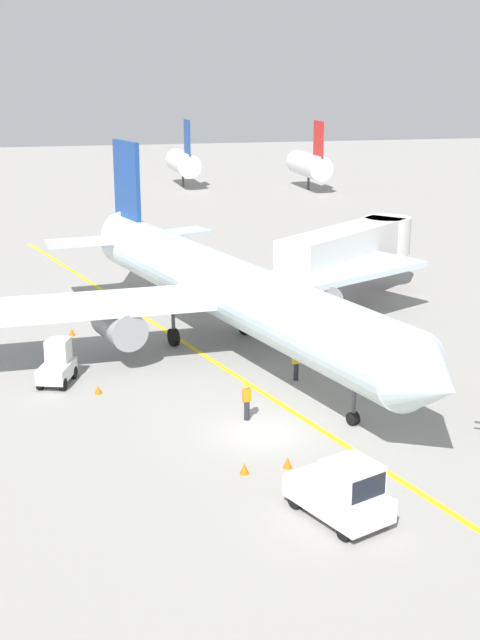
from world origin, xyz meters
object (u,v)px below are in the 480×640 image
airliner (221,286)px  safety_cone_wingtip_left (352,356)px  belt_loader_forward_hold (421,370)px  safety_cone_nose_right (98,389)px  ground_crew_marshaller (296,362)px  baggage_tug_near_wing (57,364)px  safety_cone_nose_left (72,332)px  ground_crew_wing_walker (247,400)px  jet_bridge (355,246)px  pushback_tug (342,492)px  safety_cone_wingtip_right (244,468)px  safety_cone_tail_area (288,462)px

airliner → safety_cone_wingtip_left: 7.79m
belt_loader_forward_hold → safety_cone_nose_right: 15.17m
belt_loader_forward_hold → ground_crew_marshaller: bearing=158.2°
baggage_tug_near_wing → safety_cone_nose_left: 7.63m
ground_crew_wing_walker → safety_cone_wingtip_left: (7.23, 6.33, -0.69)m
baggage_tug_near_wing → ground_crew_wing_walker: 10.07m
safety_cone_nose_left → airliner: bearing=-27.3°
jet_bridge → safety_cone_wingtip_left: 12.90m
jet_bridge → baggage_tug_near_wing: jet_bridge is taller
pushback_tug → baggage_tug_near_wing: size_ratio=1.50×
safety_cone_nose_left → safety_cone_wingtip_left: 15.85m
airliner → jet_bridge: size_ratio=3.02×
belt_loader_forward_hold → pushback_tug: bearing=-126.6°
ground_crew_marshaller → safety_cone_nose_left: (-10.11, 9.93, -0.69)m
safety_cone_nose_left → safety_cone_nose_right: size_ratio=1.00×
jet_bridge → pushback_tug: size_ratio=2.86×
safety_cone_nose_left → pushback_tug: bearing=-71.8°
airliner → safety_cone_wingtip_left: airliner is taller
pushback_tug → safety_cone_nose_right: pushback_tug is taller
safety_cone_wingtip_right → safety_cone_nose_right: bearing=115.7°
jet_bridge → airliner: bearing=-143.7°
pushback_tug → ground_crew_marshaller: bearing=78.9°
ground_crew_wing_walker → safety_cone_wingtip_left: 9.63m
safety_cone_nose_left → safety_cone_wingtip_right: same height
jet_bridge → safety_cone_wingtip_left: (-4.60, -11.58, -3.32)m
pushback_tug → jet_bridge: bearing=67.9°
jet_bridge → safety_cone_nose_left: jet_bridge is taller
safety_cone_wingtip_right → ground_crew_marshaller: bearing=61.7°
pushback_tug → safety_cone_tail_area: bearing=98.7°
jet_bridge → ground_crew_marshaller: (-8.32, -13.75, -2.63)m
safety_cone_nose_right → ground_crew_wing_walker: bearing=-37.9°
airliner → ground_crew_wing_walker: (-1.19, -10.07, -2.51)m
ground_crew_marshaller → safety_cone_wingtip_left: 4.36m
pushback_tug → belt_loader_forward_hold: bearing=53.4°
ground_crew_marshaller → ground_crew_wing_walker: (-3.52, -4.15, 0.00)m
airliner → jet_bridge: airliner is taller
safety_cone_nose_left → safety_cone_nose_right: same height
safety_cone_tail_area → safety_cone_nose_right: bearing=123.6°
safety_cone_wingtip_right → ground_crew_wing_walker: bearing=74.5°
safety_cone_wingtip_right → safety_cone_tail_area: (1.70, 0.08, 0.00)m
belt_loader_forward_hold → ground_crew_wing_walker: (-9.01, -1.96, 0.13)m
airliner → safety_cone_wingtip_left: (6.04, -3.75, -3.20)m
ground_crew_marshaller → safety_cone_tail_area: size_ratio=3.86×
safety_cone_nose_left → safety_cone_wingtip_right: size_ratio=1.00×
ground_crew_wing_walker → safety_cone_nose_left: 15.57m
jet_bridge → ground_crew_wing_walker: bearing=-123.5°
belt_loader_forward_hold → ground_crew_marshaller: 5.91m
safety_cone_wingtip_right → safety_cone_wingtip_left: bearing=52.5°
belt_loader_forward_hold → safety_cone_wingtip_left: size_ratio=11.29×
baggage_tug_near_wing → safety_cone_wingtip_right: bearing=-61.2°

